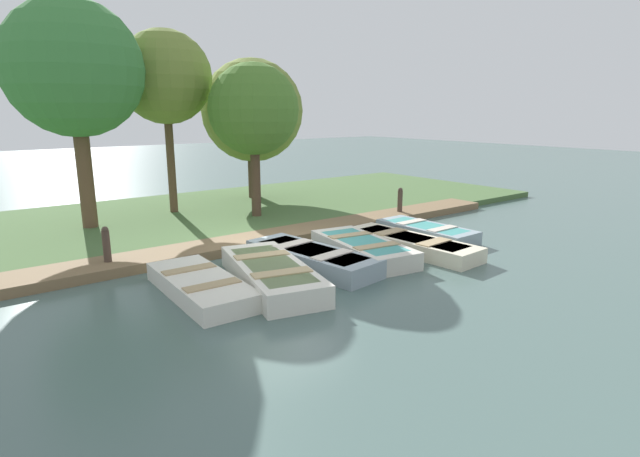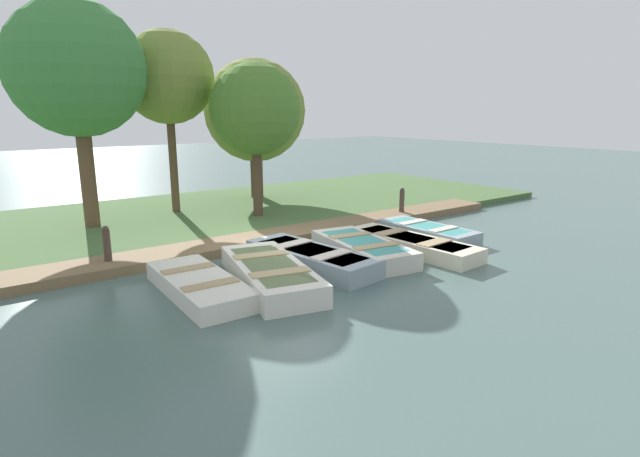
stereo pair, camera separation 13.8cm
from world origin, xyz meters
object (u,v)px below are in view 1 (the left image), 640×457
(rowboat_3, at_px, (363,249))
(park_tree_far_left, at_px, (74,70))
(mooring_post_near, at_px, (107,249))
(mooring_post_far, at_px, (400,203))
(rowboat_5, at_px, (426,231))
(park_tree_left, at_px, (165,78))
(rowboat_2, at_px, (312,258))
(rowboat_4, at_px, (411,244))
(park_tree_center, at_px, (254,110))
(park_tree_right, at_px, (252,111))
(rowboat_0, at_px, (201,285))
(rowboat_1, at_px, (271,274))

(rowboat_3, xyz_separation_m, park_tree_far_left, (-6.22, -4.34, 4.08))
(mooring_post_near, relative_size, mooring_post_far, 1.00)
(rowboat_5, relative_size, park_tree_left, 0.49)
(rowboat_2, height_order, park_tree_far_left, park_tree_far_left)
(rowboat_4, distance_m, park_tree_center, 6.07)
(mooring_post_near, xyz_separation_m, park_tree_right, (-5.16, 6.54, 2.78))
(mooring_post_far, bearing_deg, rowboat_0, -72.40)
(rowboat_0, bearing_deg, rowboat_1, 78.81)
(rowboat_3, bearing_deg, rowboat_2, -85.89)
(park_tree_far_left, height_order, park_tree_right, park_tree_far_left)
(rowboat_2, distance_m, rowboat_3, 1.37)
(park_tree_right, bearing_deg, park_tree_far_left, -76.51)
(park_tree_center, bearing_deg, mooring_post_near, -65.30)
(mooring_post_near, height_order, park_tree_right, park_tree_right)
(rowboat_1, bearing_deg, rowboat_2, 121.68)
(mooring_post_near, bearing_deg, park_tree_right, 128.29)
(park_tree_right, bearing_deg, rowboat_2, -21.74)
(rowboat_1, xyz_separation_m, park_tree_left, (-7.14, 0.90, 4.00))
(rowboat_1, bearing_deg, mooring_post_near, -126.94)
(rowboat_2, bearing_deg, rowboat_3, 77.32)
(rowboat_0, relative_size, park_tree_far_left, 0.48)
(park_tree_far_left, bearing_deg, rowboat_4, 40.73)
(park_tree_right, bearing_deg, rowboat_3, -12.12)
(rowboat_3, height_order, rowboat_5, rowboat_3)
(rowboat_2, height_order, park_tree_center, park_tree_center)
(rowboat_4, xyz_separation_m, park_tree_far_left, (-6.52, -5.62, 4.11))
(rowboat_1, height_order, rowboat_3, rowboat_1)
(rowboat_1, bearing_deg, rowboat_5, 110.69)
(rowboat_1, relative_size, park_tree_left, 0.61)
(rowboat_3, bearing_deg, rowboat_4, 85.80)
(park_tree_far_left, relative_size, park_tree_center, 1.31)
(park_tree_left, relative_size, park_tree_right, 1.11)
(rowboat_0, xyz_separation_m, park_tree_far_left, (-6.19, -0.40, 4.11))
(park_tree_left, height_order, park_tree_center, park_tree_left)
(rowboat_3, distance_m, mooring_post_far, 4.58)
(rowboat_2, relative_size, rowboat_4, 0.94)
(rowboat_2, relative_size, park_tree_far_left, 0.55)
(rowboat_5, relative_size, park_tree_far_left, 0.45)
(rowboat_0, distance_m, rowboat_1, 1.36)
(mooring_post_near, bearing_deg, park_tree_far_left, 171.63)
(rowboat_2, relative_size, park_tree_left, 0.59)
(rowboat_0, bearing_deg, park_tree_far_left, -174.06)
(rowboat_2, relative_size, mooring_post_near, 3.44)
(park_tree_center, bearing_deg, park_tree_left, -140.47)
(rowboat_1, bearing_deg, rowboat_0, -89.55)
(rowboat_1, height_order, rowboat_5, rowboat_1)
(mooring_post_far, relative_size, park_tree_far_left, 0.16)
(rowboat_3, height_order, mooring_post_near, mooring_post_near)
(rowboat_4, bearing_deg, park_tree_left, -161.03)
(park_tree_left, distance_m, park_tree_right, 3.60)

